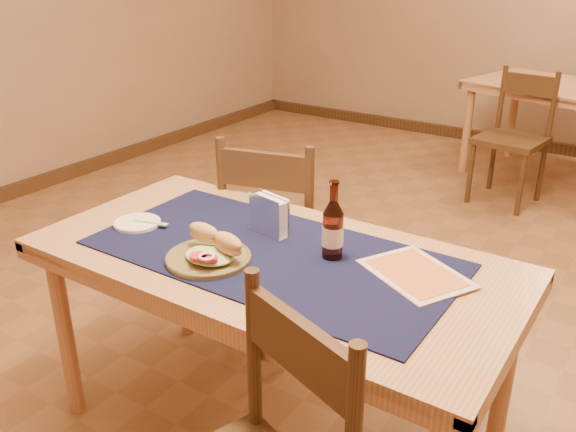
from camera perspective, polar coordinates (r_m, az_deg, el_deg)
The scene contains 12 objects.
room at distance 2.49m, azimuth 9.37°, elevation 17.19°, with size 6.04×7.04×2.84m.
main_table at distance 2.04m, azimuth -1.56°, elevation -5.65°, with size 1.60×0.80×0.75m.
placemat at distance 2.00m, azimuth -1.59°, elevation -3.51°, with size 1.20×0.60×0.01m, color #0E1235.
baseboard at distance 2.95m, azimuth 7.66°, elevation -9.83°, with size 6.00×7.00×0.10m.
chair_main_far at distance 2.73m, azimuth -0.92°, elevation -1.60°, with size 0.54×0.54×0.97m.
chair_back_near at distance 4.59m, azimuth 20.37°, elevation 7.06°, with size 0.48×0.48×0.93m.
sandwich_plate at distance 1.94m, azimuth -7.28°, elevation -3.44°, with size 0.27×0.27×0.10m.
side_plate at distance 2.26m, azimuth -13.93°, elevation -0.61°, with size 0.17×0.17×0.01m.
fork at distance 2.23m, azimuth -12.49°, elevation -0.64°, with size 0.13×0.05×0.00m.
beer_bottle at distance 1.93m, azimuth 4.22°, elevation -1.28°, with size 0.07×0.07×0.26m.
napkin_holder at distance 2.11m, azimuth -1.77°, elevation 0.04°, with size 0.17×0.09×0.14m.
menu_card at distance 1.90m, azimuth 11.88°, elevation -5.28°, with size 0.39×0.35×0.01m.
Camera 1 is at (1.03, -2.25, 1.65)m, focal length 38.00 mm.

